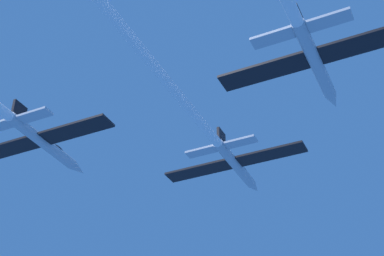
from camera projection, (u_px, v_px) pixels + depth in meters
jet_lead at (180, 97)px, 65.96m from camera, size 19.94×61.35×3.30m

